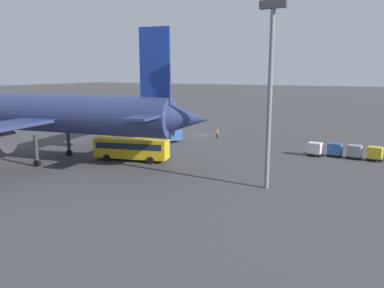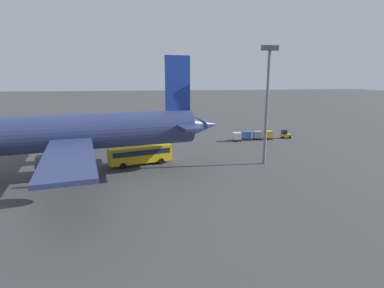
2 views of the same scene
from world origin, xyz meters
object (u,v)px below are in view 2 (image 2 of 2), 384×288
object	(u,v)px
shuttle_bus_near	(110,136)
cargo_cart_yellow	(268,134)
worker_person	(152,135)
cargo_cart_white	(237,136)
airplane	(60,134)
baggage_tug	(285,134)
cargo_cart_blue	(246,135)
shuttle_bus_far	(140,154)
cargo_cart_grey	(257,135)

from	to	relation	value
shuttle_bus_near	cargo_cart_yellow	xyz separation A→B (m)	(-37.31, 0.91, -0.71)
worker_person	cargo_cart_white	world-z (taller)	cargo_cart_white
airplane	cargo_cart_white	distance (m)	40.43
baggage_tug	worker_person	xyz separation A→B (m)	(32.57, -5.84, -0.07)
shuttle_bus_near	cargo_cart_blue	world-z (taller)	shuttle_bus_near
airplane	shuttle_bus_near	xyz separation A→B (m)	(-4.71, -23.10, -4.87)
shuttle_bus_far	cargo_cart_grey	distance (m)	32.58
cargo_cart_grey	cargo_cart_white	bearing A→B (deg)	8.18
cargo_cart_grey	airplane	bearing A→B (deg)	29.46
cargo_cart_yellow	cargo_cart_blue	bearing A→B (deg)	-1.58
shuttle_bus_far	cargo_cart_yellow	bearing A→B (deg)	-167.10
airplane	cargo_cart_blue	xyz separation A→B (m)	(-36.56, -22.34, -5.58)
airplane	cargo_cart_yellow	xyz separation A→B (m)	(-42.02, -22.19, -5.58)
worker_person	cargo_cart_grey	xyz separation A→B (m)	(-25.09, 6.37, 0.32)
airplane	cargo_cart_grey	world-z (taller)	airplane
shuttle_bus_near	cargo_cart_grey	xyz separation A→B (m)	(-34.59, 0.90, -0.71)
baggage_tug	cargo_cart_white	bearing A→B (deg)	11.21
worker_person	cargo_cart_yellow	size ratio (longest dim) A/B	0.81
shuttle_bus_far	cargo_cart_white	xyz separation A→B (m)	(-22.66, -15.66, -0.73)
cargo_cart_grey	cargo_cart_blue	bearing A→B (deg)	-2.94
worker_person	cargo_cart_yellow	xyz separation A→B (m)	(-27.82, 6.38, 0.32)
shuttle_bus_near	baggage_tug	world-z (taller)	shuttle_bus_near
shuttle_bus_near	shuttle_bus_far	world-z (taller)	shuttle_bus_far
worker_person	cargo_cart_grey	bearing A→B (deg)	165.75
cargo_cart_blue	airplane	bearing A→B (deg)	31.42
cargo_cart_grey	cargo_cart_blue	size ratio (longest dim) A/B	1.00
cargo_cart_grey	cargo_cart_white	world-z (taller)	same
cargo_cart_blue	worker_person	bearing A→B (deg)	-15.57
baggage_tug	cargo_cart_blue	xyz separation A→B (m)	(10.21, 0.39, 0.25)
worker_person	cargo_cart_yellow	world-z (taller)	cargo_cart_yellow
shuttle_bus_far	cargo_cart_white	size ratio (longest dim) A/B	5.10
shuttle_bus_near	cargo_cart_yellow	distance (m)	37.33
cargo_cart_blue	cargo_cart_white	size ratio (longest dim) A/B	1.00
worker_person	cargo_cart_blue	world-z (taller)	cargo_cart_blue
baggage_tug	cargo_cart_yellow	xyz separation A→B (m)	(4.75, 0.54, 0.25)
baggage_tug	cargo_cart_white	xyz separation A→B (m)	(12.94, 1.32, 0.25)
airplane	cargo_cart_white	bearing A→B (deg)	-157.30
cargo_cart_grey	baggage_tug	bearing A→B (deg)	-175.92
cargo_cart_grey	worker_person	bearing A→B (deg)	-14.25
worker_person	cargo_cart_yellow	distance (m)	28.54
shuttle_bus_near	cargo_cart_yellow	size ratio (longest dim) A/B	5.31
airplane	worker_person	world-z (taller)	airplane
cargo_cart_yellow	cargo_cart_white	size ratio (longest dim) A/B	1.00
cargo_cart_grey	cargo_cart_white	distance (m)	5.51
shuttle_bus_near	cargo_cart_blue	size ratio (longest dim) A/B	5.31
cargo_cart_white	worker_person	bearing A→B (deg)	-20.03
shuttle_bus_far	worker_person	distance (m)	23.04
worker_person	cargo_cart_grey	distance (m)	25.89
worker_person	cargo_cart_white	size ratio (longest dim) A/B	0.81
shuttle_bus_far	worker_person	bearing A→B (deg)	-112.71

